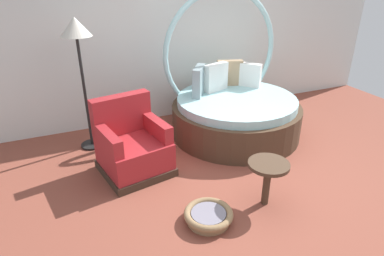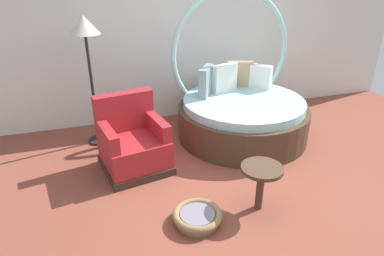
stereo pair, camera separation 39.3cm
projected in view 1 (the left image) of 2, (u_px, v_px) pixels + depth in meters
name	position (u px, v px, depth m)	size (l,w,h in m)	color
ground_plane	(248.00, 179.00, 4.16)	(8.00, 8.00, 0.02)	brown
back_wall	(178.00, 34.00, 5.48)	(8.00, 0.12, 2.77)	silver
round_daybed	(234.00, 108.00, 5.17)	(1.96, 1.96, 2.14)	#473323
red_armchair	(132.00, 147.00, 4.20)	(0.93, 0.93, 0.94)	#38281E
pet_basket	(208.00, 216.00, 3.42)	(0.51, 0.51, 0.13)	#8E704C
side_table	(268.00, 171.00, 3.54)	(0.44, 0.44, 0.52)	#473323
floor_lamp	(77.00, 40.00, 4.26)	(0.40, 0.40, 1.82)	black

